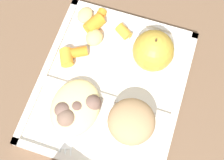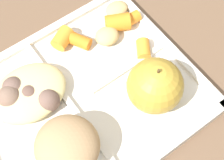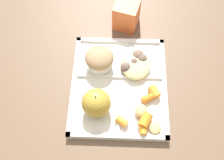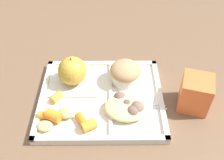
{
  "view_description": "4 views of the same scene",
  "coord_description": "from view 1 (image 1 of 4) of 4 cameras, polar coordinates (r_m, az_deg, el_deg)",
  "views": [
    {
      "loc": [
        0.2,
        0.07,
        0.58
      ],
      "look_at": [
        0.01,
        0.01,
        0.07
      ],
      "focal_mm": 51.5,
      "sensor_mm": 36.0,
      "label": 1
    },
    {
      "loc": [
        0.09,
        0.19,
        0.47
      ],
      "look_at": [
        -0.03,
        0.02,
        0.06
      ],
      "focal_mm": 56.06,
      "sensor_mm": 36.0,
      "label": 2
    },
    {
      "loc": [
        -0.38,
        0.01,
        0.72
      ],
      "look_at": [
        -0.02,
        0.02,
        0.08
      ],
      "focal_mm": 45.45,
      "sensor_mm": 36.0,
      "label": 3
    },
    {
      "loc": [
        0.03,
        -0.44,
        0.52
      ],
      "look_at": [
        0.03,
        0.02,
        0.06
      ],
      "focal_mm": 41.38,
      "sensor_mm": 36.0,
      "label": 4
    }
  ],
  "objects": [
    {
      "name": "carrot_slice_diagonal",
      "position": [
        0.66,
        -2.16,
        11.15
      ],
      "size": [
        0.03,
        0.02,
        0.02
      ],
      "primitive_type": "cylinder",
      "rotation": [
        0.0,
        1.57,
        3.09
      ],
      "color": "orange",
      "rests_on": "lunch_tray"
    },
    {
      "name": "potato_chunk_large",
      "position": [
        0.64,
        -3.16,
        7.54
      ],
      "size": [
        0.05,
        0.04,
        0.02
      ],
      "primitive_type": "ellipsoid",
      "rotation": [
        0.0,
        0.0,
        2.87
      ],
      "color": "tan",
      "rests_on": "lunch_tray"
    },
    {
      "name": "potato_chunk_golden",
      "position": [
        0.67,
        -4.79,
        11.43
      ],
      "size": [
        0.04,
        0.03,
        0.02
      ],
      "primitive_type": "ellipsoid",
      "rotation": [
        0.0,
        0.0,
        6.18
      ],
      "color": "tan",
      "rests_on": "lunch_tray"
    },
    {
      "name": "egg_noodle_pile",
      "position": [
        0.58,
        -6.56,
        -4.83
      ],
      "size": [
        0.11,
        0.09,
        0.03
      ],
      "primitive_type": "ellipsoid",
      "color": "#D6C684",
      "rests_on": "lunch_tray"
    },
    {
      "name": "carrot_slice_center",
      "position": [
        0.63,
        -6.07,
        4.94
      ],
      "size": [
        0.03,
        0.04,
        0.02
      ],
      "primitive_type": "cylinder",
      "rotation": [
        0.0,
        1.57,
        2.07
      ],
      "color": "orange",
      "rests_on": "lunch_tray"
    },
    {
      "name": "meatball_center",
      "position": [
        0.58,
        -6.17,
        -4.93
      ],
      "size": [
        0.03,
        0.03,
        0.03
      ],
      "primitive_type": "sphere",
      "color": "brown",
      "rests_on": "lunch_tray"
    },
    {
      "name": "plastic_fork",
      "position": [
        0.59,
        -8.02,
        -8.53
      ],
      "size": [
        0.14,
        0.06,
        0.0
      ],
      "color": "white",
      "rests_on": "lunch_tray"
    },
    {
      "name": "bran_muffin",
      "position": [
        0.56,
        3.43,
        -7.56
      ],
      "size": [
        0.08,
        0.08,
        0.06
      ],
      "color": "silver",
      "rests_on": "lunch_tray"
    },
    {
      "name": "meatball_side",
      "position": [
        0.58,
        -8.04,
        -6.75
      ],
      "size": [
        0.04,
        0.04,
        0.04
      ],
      "primitive_type": "sphere",
      "color": "#755B4C",
      "rests_on": "lunch_tray"
    },
    {
      "name": "ground",
      "position": [
        0.62,
        -0.26,
        -1.52
      ],
      "size": [
        6.0,
        6.0,
        0.0
      ],
      "primitive_type": "plane",
      "color": "brown"
    },
    {
      "name": "green_apple",
      "position": [
        0.6,
        7.34,
        5.16
      ],
      "size": [
        0.08,
        0.08,
        0.08
      ],
      "color": "#B79333",
      "rests_on": "lunch_tray"
    },
    {
      "name": "carrot_slice_near_corner",
      "position": [
        0.62,
        -8.11,
        3.99
      ],
      "size": [
        0.04,
        0.04,
        0.02
      ],
      "primitive_type": "cylinder",
      "rotation": [
        0.0,
        1.57,
        0.48
      ],
      "color": "orange",
      "rests_on": "lunch_tray"
    },
    {
      "name": "carrot_slice_edge",
      "position": [
        0.65,
        -3.19,
        9.89
      ],
      "size": [
        0.05,
        0.04,
        0.03
      ],
      "primitive_type": "cylinder",
      "rotation": [
        0.0,
        1.57,
        5.82
      ],
      "color": "orange",
      "rests_on": "lunch_tray"
    },
    {
      "name": "carrot_slice_large",
      "position": [
        0.65,
        2.1,
        8.53
      ],
      "size": [
        0.03,
        0.04,
        0.02
      ],
      "primitive_type": "cylinder",
      "rotation": [
        0.0,
        1.57,
        4.13
      ],
      "color": "orange",
      "rests_on": "lunch_tray"
    },
    {
      "name": "meatball_back",
      "position": [
        0.58,
        -8.61,
        -5.43
      ],
      "size": [
        0.03,
        0.03,
        0.03
      ],
      "primitive_type": "sphere",
      "color": "brown",
      "rests_on": "lunch_tray"
    },
    {
      "name": "lunch_tray",
      "position": [
        0.61,
        -0.25,
        -1.26
      ],
      "size": [
        0.32,
        0.27,
        0.02
      ],
      "color": "silver",
      "rests_on": "ground"
    },
    {
      "name": "meatball_front",
      "position": [
        0.58,
        -3.47,
        -4.16
      ],
      "size": [
        0.03,
        0.03,
        0.03
      ],
      "primitive_type": "sphere",
      "color": "brown",
      "rests_on": "lunch_tray"
    }
  ]
}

